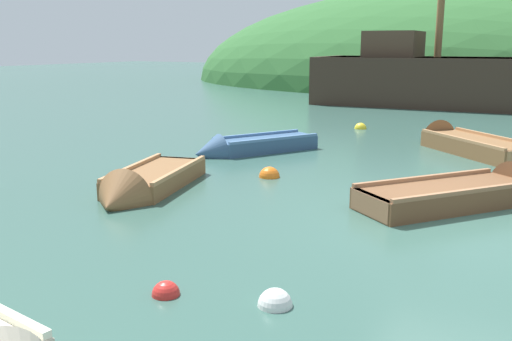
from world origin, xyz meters
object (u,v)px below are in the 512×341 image
at_px(rowboat_outer_right, 462,145).
at_px(buoy_orange, 269,177).
at_px(buoy_yellow, 360,129).
at_px(rowboat_center, 250,148).
at_px(rowboat_far, 144,187).
at_px(buoy_white, 275,305).
at_px(buoy_red, 166,295).
at_px(rowboat_outer_left, 472,196).
at_px(sailing_ship, 485,89).

bearing_deg(rowboat_outer_right, buoy_orange, 102.42).
bearing_deg(buoy_yellow, rowboat_center, -100.48).
height_order(rowboat_far, buoy_orange, rowboat_far).
relative_size(rowboat_center, rowboat_outer_right, 0.92).
bearing_deg(buoy_yellow, rowboat_far, -93.86).
bearing_deg(buoy_orange, rowboat_center, 129.31).
xyz_separation_m(buoy_white, buoy_red, (-1.13, -0.36, 0.00)).
bearing_deg(rowboat_outer_left, rowboat_outer_right, 48.60).
bearing_deg(buoy_red, buoy_white, 17.71).
xyz_separation_m(rowboat_far, rowboat_center, (-0.33, 4.25, 0.01)).
bearing_deg(rowboat_outer_right, buoy_red, 125.53).
distance_m(sailing_ship, buoy_red, 21.03).
height_order(sailing_ship, buoy_orange, sailing_ship).
xyz_separation_m(rowboat_outer_right, buoy_white, (0.05, -9.96, -0.13)).
height_order(sailing_ship, buoy_yellow, sailing_ship).
height_order(rowboat_outer_right, rowboat_outer_left, rowboat_outer_right).
distance_m(rowboat_center, buoy_white, 8.35).
relative_size(buoy_white, buoy_red, 1.19).
relative_size(rowboat_outer_right, buoy_yellow, 9.38).
xyz_separation_m(buoy_white, buoy_yellow, (-3.53, 12.25, 0.00)).
height_order(buoy_orange, buoy_red, buoy_orange).
bearing_deg(buoy_red, sailing_ship, 90.08).
xyz_separation_m(sailing_ship, rowboat_far, (-3.01, -17.86, -0.69)).
height_order(sailing_ship, rowboat_center, sailing_ship).
distance_m(buoy_white, buoy_red, 1.18).
bearing_deg(buoy_red, buoy_orange, 107.52).
distance_m(rowboat_center, buoy_orange, 2.66).
xyz_separation_m(rowboat_far, buoy_red, (3.04, -3.15, -0.10)).
distance_m(rowboat_far, rowboat_outer_right, 8.27).
distance_m(rowboat_outer_right, rowboat_outer_left, 5.03).
bearing_deg(sailing_ship, buoy_orange, -100.47).
xyz_separation_m(rowboat_center, buoy_red, (3.37, -7.40, -0.11)).
bearing_deg(rowboat_center, buoy_white, 60.44).
height_order(rowboat_center, buoy_red, rowboat_center).
bearing_deg(buoy_orange, buoy_white, -60.55).
relative_size(sailing_ship, rowboat_outer_left, 4.78).
bearing_deg(rowboat_outer_right, rowboat_outer_left, 143.91).
xyz_separation_m(rowboat_far, buoy_white, (4.17, -2.79, -0.10)).
bearing_deg(buoy_yellow, buoy_white, -73.91).
bearing_deg(rowboat_far, buoy_white, 41.09).
distance_m(rowboat_far, rowboat_outer_left, 5.67).
bearing_deg(buoy_orange, rowboat_outer_left, 0.91).
relative_size(rowboat_far, rowboat_outer_left, 0.91).
bearing_deg(buoy_white, rowboat_outer_right, 90.26).
relative_size(sailing_ship, buoy_white, 47.57).
relative_size(sailing_ship, buoy_yellow, 45.41).
distance_m(rowboat_outer_left, buoy_white, 5.15).
bearing_deg(rowboat_outer_left, rowboat_far, 149.62).
bearing_deg(buoy_orange, buoy_yellow, 95.65).
bearing_deg(rowboat_far, rowboat_center, 169.26).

